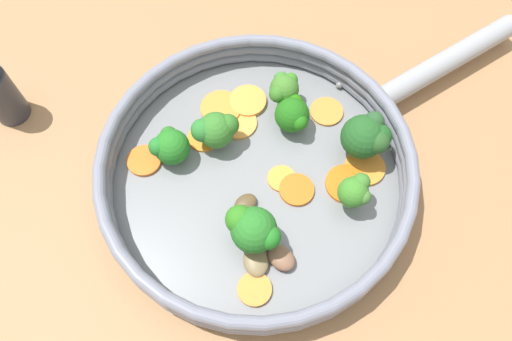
% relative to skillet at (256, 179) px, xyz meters
% --- Properties ---
extents(ground_plane, '(4.00, 4.00, 0.00)m').
position_rel_skillet_xyz_m(ground_plane, '(0.00, 0.00, -0.01)').
color(ground_plane, '#A1744A').
extents(skillet, '(0.32, 0.32, 0.01)m').
position_rel_skillet_xyz_m(skillet, '(0.00, 0.00, 0.00)').
color(skillet, gray).
rests_on(skillet, ground_plane).
extents(skillet_rim_wall, '(0.33, 0.33, 0.04)m').
position_rel_skillet_xyz_m(skillet_rim_wall, '(0.00, 0.00, 0.03)').
color(skillet_rim_wall, slate).
rests_on(skillet_rim_wall, skillet).
extents(skillet_handle, '(0.21, 0.05, 0.03)m').
position_rel_skillet_xyz_m(skillet_handle, '(0.26, 0.03, 0.02)').
color(skillet_handle, '#999B9E').
rests_on(skillet_handle, skillet).
extents(skillet_rivet_left, '(0.01, 0.01, 0.01)m').
position_rel_skillet_xyz_m(skillet_rivet_left, '(0.15, -0.03, 0.01)').
color(skillet_rivet_left, gray).
rests_on(skillet_rivet_left, skillet).
extents(skillet_rivet_right, '(0.01, 0.01, 0.01)m').
position_rel_skillet_xyz_m(skillet_rivet_right, '(0.14, 0.06, 0.01)').
color(skillet_rivet_right, gray).
rests_on(skillet_rivet_right, skillet).
extents(carrot_slice_0, '(0.06, 0.06, 0.01)m').
position_rel_skillet_xyz_m(carrot_slice_0, '(0.03, 0.09, 0.01)').
color(carrot_slice_0, '#F59A3D').
rests_on(carrot_slice_0, skillet).
extents(carrot_slice_1, '(0.06, 0.06, 0.00)m').
position_rel_skillet_xyz_m(carrot_slice_1, '(0.08, -0.05, 0.01)').
color(carrot_slice_1, orange).
rests_on(carrot_slice_1, skillet).
extents(carrot_slice_2, '(0.05, 0.05, 0.00)m').
position_rel_skillet_xyz_m(carrot_slice_2, '(-0.10, 0.07, 0.01)').
color(carrot_slice_2, orange).
rests_on(carrot_slice_2, skillet).
extents(carrot_slice_3, '(0.06, 0.06, 0.00)m').
position_rel_skillet_xyz_m(carrot_slice_3, '(0.01, 0.08, 0.01)').
color(carrot_slice_3, '#F99340').
rests_on(carrot_slice_3, skillet).
extents(carrot_slice_4, '(0.04, 0.04, 0.00)m').
position_rel_skillet_xyz_m(carrot_slice_4, '(0.03, -0.03, 0.01)').
color(carrot_slice_4, orange).
rests_on(carrot_slice_4, skillet).
extents(carrot_slice_5, '(0.04, 0.04, 0.00)m').
position_rel_skillet_xyz_m(carrot_slice_5, '(0.02, -0.01, 0.01)').
color(carrot_slice_5, orange).
rests_on(carrot_slice_5, skillet).
extents(carrot_slice_6, '(0.06, 0.06, 0.01)m').
position_rel_skillet_xyz_m(carrot_slice_6, '(0.00, 0.09, 0.01)').
color(carrot_slice_6, orange).
rests_on(carrot_slice_6, skillet).
extents(carrot_slice_7, '(0.05, 0.05, 0.00)m').
position_rel_skillet_xyz_m(carrot_slice_7, '(-0.03, 0.07, 0.01)').
color(carrot_slice_7, orange).
rests_on(carrot_slice_7, skillet).
extents(carrot_slice_8, '(0.05, 0.05, 0.00)m').
position_rel_skillet_xyz_m(carrot_slice_8, '(0.11, 0.04, 0.01)').
color(carrot_slice_8, orange).
rests_on(carrot_slice_8, skillet).
extents(carrot_slice_9, '(0.05, 0.05, 0.00)m').
position_rel_skillet_xyz_m(carrot_slice_9, '(0.11, -0.04, 0.01)').
color(carrot_slice_9, orange).
rests_on(carrot_slice_9, skillet).
extents(carrot_slice_10, '(0.04, 0.04, 0.00)m').
position_rel_skillet_xyz_m(carrot_slice_10, '(-0.05, -0.11, 0.01)').
color(carrot_slice_10, orange).
rests_on(carrot_slice_10, skillet).
extents(carrot_slice_11, '(0.05, 0.05, 0.00)m').
position_rel_skillet_xyz_m(carrot_slice_11, '(0.01, 0.07, 0.01)').
color(carrot_slice_11, '#F79B41').
rests_on(carrot_slice_11, skillet).
extents(broccoli_floret_0, '(0.04, 0.03, 0.05)m').
position_rel_skillet_xyz_m(broccoli_floret_0, '(0.08, -0.07, 0.04)').
color(broccoli_floret_0, '#6D9B51').
rests_on(broccoli_floret_0, skillet).
extents(broccoli_floret_1, '(0.04, 0.04, 0.04)m').
position_rel_skillet_xyz_m(broccoli_floret_1, '(-0.07, 0.06, 0.03)').
color(broccoli_floret_1, '#699454').
rests_on(broccoli_floret_1, skillet).
extents(broccoli_floret_2, '(0.04, 0.04, 0.04)m').
position_rel_skillet_xyz_m(broccoli_floret_2, '(0.06, 0.04, 0.03)').
color(broccoli_floret_2, '#6B9656').
rests_on(broccoli_floret_2, skillet).
extents(broccoli_floret_3, '(0.04, 0.04, 0.05)m').
position_rel_skillet_xyz_m(broccoli_floret_3, '(0.07, 0.07, 0.04)').
color(broccoli_floret_3, '#7B9B5F').
rests_on(broccoli_floret_3, skillet).
extents(broccoli_floret_4, '(0.05, 0.05, 0.06)m').
position_rel_skillet_xyz_m(broccoli_floret_4, '(-0.03, -0.06, 0.04)').
color(broccoli_floret_4, '#5E864A').
rests_on(broccoli_floret_4, skillet).
extents(broccoli_floret_5, '(0.05, 0.05, 0.06)m').
position_rel_skillet_xyz_m(broccoli_floret_5, '(0.12, -0.02, 0.04)').
color(broccoli_floret_5, olive).
rests_on(broccoli_floret_5, skillet).
extents(broccoli_floret_6, '(0.05, 0.04, 0.05)m').
position_rel_skillet_xyz_m(broccoli_floret_6, '(-0.02, 0.06, 0.03)').
color(broccoli_floret_6, '#87A76E').
rests_on(broccoli_floret_6, skillet).
extents(mushroom_piece_0, '(0.03, 0.03, 0.01)m').
position_rel_skillet_xyz_m(mushroom_piece_0, '(-0.02, -0.03, 0.01)').
color(mushroom_piece_0, brown).
rests_on(mushroom_piece_0, skillet).
extents(mushroom_piece_1, '(0.03, 0.04, 0.01)m').
position_rel_skillet_xyz_m(mushroom_piece_1, '(-0.04, -0.09, 0.01)').
color(mushroom_piece_1, olive).
rests_on(mushroom_piece_1, skillet).
extents(mushroom_piece_2, '(0.03, 0.04, 0.01)m').
position_rel_skillet_xyz_m(mushroom_piece_2, '(-0.02, -0.09, 0.01)').
color(mushroom_piece_2, '#875D43').
rests_on(mushroom_piece_2, skillet).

